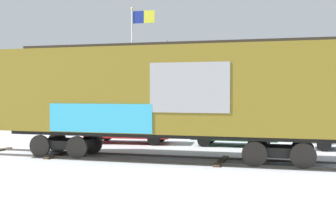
% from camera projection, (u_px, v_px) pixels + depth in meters
% --- Properties ---
extents(ground_plane, '(260.00, 260.00, 0.00)m').
position_uv_depth(ground_plane, '(184.00, 160.00, 17.56)').
color(ground_plane, '#B2B5BC').
extents(track, '(60.01, 2.81, 0.08)m').
position_uv_depth(track, '(108.00, 156.00, 18.44)').
color(track, '#4C4742').
rests_on(track, ground_plane).
extents(freight_car, '(13.46, 3.06, 4.70)m').
position_uv_depth(freight_car, '(166.00, 92.00, 17.70)').
color(freight_car, olive).
rests_on(freight_car, ground_plane).
extents(flagpole, '(1.58, 0.18, 8.04)m').
position_uv_depth(flagpole, '(137.00, 53.00, 27.80)').
color(flagpole, silver).
rests_on(flagpole, ground_plane).
extents(hillside, '(154.45, 32.33, 13.04)m').
position_uv_depth(hillside, '(266.00, 85.00, 92.95)').
color(hillside, silver).
rests_on(hillside, ground_plane).
extents(parked_car_red, '(4.61, 2.18, 1.82)m').
position_uv_depth(parked_car_red, '(128.00, 126.00, 23.47)').
color(parked_car_red, '#B21E1E').
rests_on(parked_car_red, ground_plane).
extents(parked_car_green, '(4.26, 2.06, 1.72)m').
position_uv_depth(parked_car_green, '(235.00, 128.00, 22.27)').
color(parked_car_green, '#1E5933').
rests_on(parked_car_green, ground_plane).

